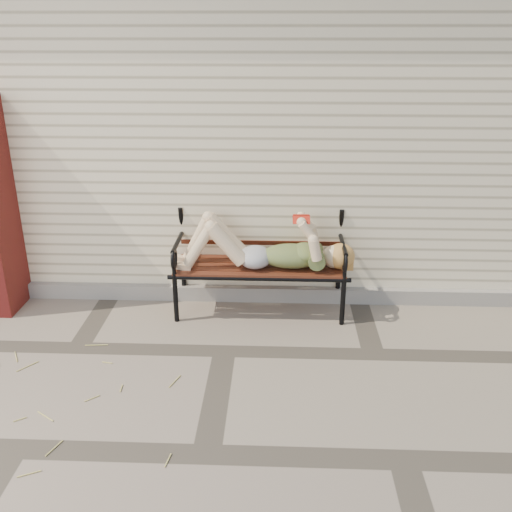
{
  "coord_description": "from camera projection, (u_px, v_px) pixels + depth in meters",
  "views": [
    {
      "loc": [
        0.44,
        -4.14,
        2.54
      ],
      "look_at": [
        0.25,
        0.5,
        0.67
      ],
      "focal_mm": 40.0,
      "sensor_mm": 36.0,
      "label": 1
    }
  ],
  "objects": [
    {
      "name": "reading_woman",
      "position": [
        261.0,
        247.0,
        5.2
      ],
      "size": [
        1.63,
        0.37,
        0.51
      ],
      "color": "#092E3F",
      "rests_on": "ground"
    },
    {
      "name": "garden_bench",
      "position": [
        260.0,
        246.0,
        5.35
      ],
      "size": [
        1.73,
        0.69,
        1.12
      ],
      "color": "black",
      "rests_on": "ground"
    },
    {
      "name": "ground",
      "position": [
        224.0,
        351.0,
        4.8
      ],
      "size": [
        80.0,
        80.0,
        0.0
      ],
      "primitive_type": "plane",
      "color": "gray",
      "rests_on": "ground"
    },
    {
      "name": "house_wall",
      "position": [
        244.0,
        117.0,
        7.02
      ],
      "size": [
        8.0,
        4.0,
        3.0
      ],
      "primitive_type": "cube",
      "color": "#F6E6C0",
      "rests_on": "ground"
    },
    {
      "name": "foundation_strip",
      "position": [
        233.0,
        293.0,
        5.67
      ],
      "size": [
        8.0,
        0.1,
        0.15
      ],
      "primitive_type": "cube",
      "color": "gray",
      "rests_on": "ground"
    }
  ]
}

